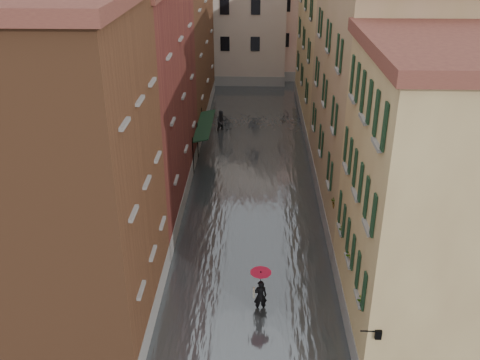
# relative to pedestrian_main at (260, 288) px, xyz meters

# --- Properties ---
(ground) EXTENTS (120.00, 120.00, 0.00)m
(ground) POSITION_rel_pedestrian_main_xyz_m (-0.45, 1.33, -1.25)
(ground) COLOR #555557
(ground) RESTS_ON ground
(floodwater) EXTENTS (10.00, 60.00, 0.20)m
(floodwater) POSITION_rel_pedestrian_main_xyz_m (-0.45, 14.33, -1.15)
(floodwater) COLOR #4C5255
(floodwater) RESTS_ON ground
(building_left_near) EXTENTS (6.00, 8.00, 13.00)m
(building_left_near) POSITION_rel_pedestrian_main_xyz_m (-7.45, -0.67, 5.25)
(building_left_near) COLOR brown
(building_left_near) RESTS_ON ground
(building_left_mid) EXTENTS (6.00, 14.00, 12.50)m
(building_left_mid) POSITION_rel_pedestrian_main_xyz_m (-7.45, 10.33, 5.00)
(building_left_mid) COLOR maroon
(building_left_mid) RESTS_ON ground
(building_left_far) EXTENTS (6.00, 16.00, 14.00)m
(building_left_far) POSITION_rel_pedestrian_main_xyz_m (-7.45, 25.33, 5.75)
(building_left_far) COLOR brown
(building_left_far) RESTS_ON ground
(building_right_near) EXTENTS (6.00, 8.00, 11.50)m
(building_right_near) POSITION_rel_pedestrian_main_xyz_m (6.55, -0.67, 4.50)
(building_right_near) COLOR #A38254
(building_right_near) RESTS_ON ground
(building_right_mid) EXTENTS (6.00, 14.00, 13.00)m
(building_right_mid) POSITION_rel_pedestrian_main_xyz_m (6.55, 10.33, 5.25)
(building_right_mid) COLOR tan
(building_right_mid) RESTS_ON ground
(building_right_far) EXTENTS (6.00, 16.00, 11.50)m
(building_right_far) POSITION_rel_pedestrian_main_xyz_m (6.55, 25.33, 4.50)
(building_right_far) COLOR #A38254
(building_right_far) RESTS_ON ground
(building_end_cream) EXTENTS (12.00, 9.00, 13.00)m
(building_end_cream) POSITION_rel_pedestrian_main_xyz_m (-3.45, 39.33, 5.25)
(building_end_cream) COLOR #BFAC98
(building_end_cream) RESTS_ON ground
(building_end_pink) EXTENTS (10.00, 9.00, 12.00)m
(building_end_pink) POSITION_rel_pedestrian_main_xyz_m (5.55, 41.33, 4.75)
(building_end_pink) COLOR #D2AD94
(building_end_pink) RESTS_ON ground
(awning_near) EXTENTS (1.09, 2.91, 2.80)m
(awning_near) POSITION_rel_pedestrian_main_xyz_m (-3.93, 15.06, 1.22)
(awning_near) COLOR black
(awning_near) RESTS_ON ground
(awning_far) EXTENTS (1.09, 3.41, 2.80)m
(awning_far) POSITION_rel_pedestrian_main_xyz_m (-3.93, 18.09, 1.23)
(awning_far) COLOR black
(awning_far) RESTS_ON ground
(wall_lantern) EXTENTS (0.71, 0.22, 0.35)m
(wall_lantern) POSITION_rel_pedestrian_main_xyz_m (3.88, -4.67, 1.76)
(wall_lantern) COLOR black
(wall_lantern) RESTS_ON ground
(window_planters) EXTENTS (0.59, 8.40, 0.84)m
(window_planters) POSITION_rel_pedestrian_main_xyz_m (3.67, 0.49, 2.26)
(window_planters) COLOR brown
(window_planters) RESTS_ON ground
(pedestrian_main) EXTENTS (0.93, 0.93, 2.06)m
(pedestrian_main) POSITION_rel_pedestrian_main_xyz_m (0.00, 0.00, 0.00)
(pedestrian_main) COLOR black
(pedestrian_main) RESTS_ON ground
(pedestrian_far) EXTENTS (1.12, 1.01, 1.87)m
(pedestrian_far) POSITION_rel_pedestrian_main_xyz_m (-3.03, 21.86, -0.31)
(pedestrian_far) COLOR black
(pedestrian_far) RESTS_ON ground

